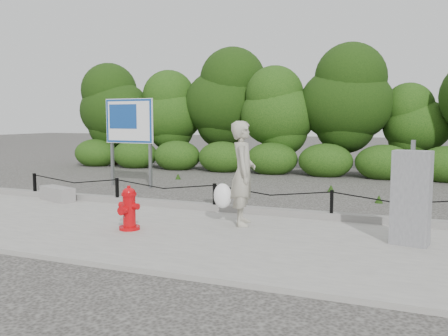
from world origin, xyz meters
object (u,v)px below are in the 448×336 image
at_px(pedestrian, 242,175).
at_px(advertising_sign, 129,125).
at_px(concrete_block, 57,194).
at_px(fire_hydrant, 129,209).
at_px(utility_cabinet, 411,198).

xyz_separation_m(pedestrian, advertising_sign, (-5.01, 3.90, 0.85)).
height_order(pedestrian, concrete_block, pedestrian).
bearing_deg(pedestrian, advertising_sign, 35.41).
bearing_deg(pedestrian, concrete_block, 64.58).
relative_size(fire_hydrant, pedestrian, 0.41).
height_order(fire_hydrant, utility_cabinet, utility_cabinet).
bearing_deg(advertising_sign, fire_hydrant, -54.23).
bearing_deg(fire_hydrant, pedestrian, 41.05).
relative_size(pedestrian, advertising_sign, 0.73).
relative_size(concrete_block, utility_cabinet, 0.63).
bearing_deg(concrete_block, advertising_sign, 89.24).
bearing_deg(utility_cabinet, fire_hydrant, -158.90).
distance_m(fire_hydrant, pedestrian, 2.16).
height_order(pedestrian, advertising_sign, advertising_sign).
xyz_separation_m(fire_hydrant, advertising_sign, (-3.27, 5.04, 1.42)).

